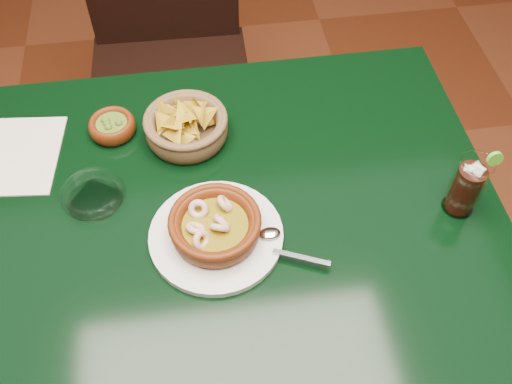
{
  "coord_description": "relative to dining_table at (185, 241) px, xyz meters",
  "views": [
    {
      "loc": [
        0.05,
        -0.63,
        1.61
      ],
      "look_at": [
        0.14,
        -0.02,
        0.81
      ],
      "focal_mm": 40.0,
      "sensor_mm": 36.0,
      "label": 1
    }
  ],
  "objects": [
    {
      "name": "ground",
      "position": [
        0.0,
        0.0,
        -0.65
      ],
      "size": [
        7.0,
        7.0,
        0.0
      ],
      "primitive_type": "plane",
      "color": "#471C0C",
      "rests_on": "ground"
    },
    {
      "name": "dining_chair",
      "position": [
        -0.01,
        0.71,
        -0.11
      ],
      "size": [
        0.47,
        0.47,
        0.99
      ],
      "color": "black",
      "rests_on": "ground"
    },
    {
      "name": "chip_basket",
      "position": [
        0.03,
        0.19,
        0.13
      ],
      "size": [
        0.2,
        0.2,
        0.12
      ],
      "color": "brown",
      "rests_on": "dining_table"
    },
    {
      "name": "shrimp_plate",
      "position": [
        0.06,
        -0.07,
        0.13
      ],
      "size": [
        0.31,
        0.24,
        0.07
      ],
      "color": "silver",
      "rests_on": "dining_table"
    },
    {
      "name": "guacamole_ramekin",
      "position": [
        -0.12,
        0.22,
        0.12
      ],
      "size": [
        0.11,
        0.11,
        0.04
      ],
      "color": "#4B1B06",
      "rests_on": "dining_table"
    },
    {
      "name": "paper_menu",
      "position": [
        -0.31,
        0.18,
        0.1
      ],
      "size": [
        0.18,
        0.22,
        0.0
      ],
      "color": "beige",
      "rests_on": "dining_table"
    },
    {
      "name": "cola_drink",
      "position": [
        0.51,
        -0.06,
        0.16
      ],
      "size": [
        0.13,
        0.13,
        0.15
      ],
      "color": "white",
      "rests_on": "dining_table"
    },
    {
      "name": "glass_ashtray",
      "position": [
        -0.16,
        0.05,
        0.11
      ],
      "size": [
        0.13,
        0.13,
        0.03
      ],
      "color": "white",
      "rests_on": "dining_table"
    },
    {
      "name": "dining_table",
      "position": [
        0.0,
        0.0,
        0.0
      ],
      "size": [
        1.2,
        0.8,
        0.75
      ],
      "color": "black",
      "rests_on": "ground"
    }
  ]
}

